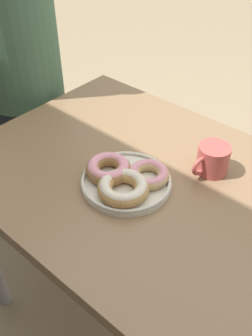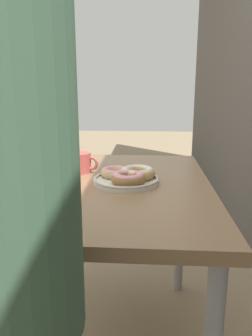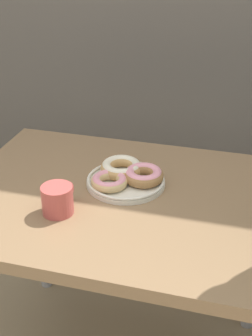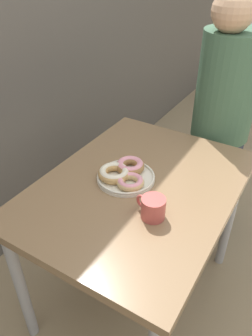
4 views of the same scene
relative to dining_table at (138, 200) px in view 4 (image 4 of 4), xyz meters
name	(u,v)px [view 4 (image 4 of 4)]	position (x,y,z in m)	size (l,w,h in m)	color
ground_plane	(177,314)	(0.00, -0.25, -0.68)	(14.00, 14.00, 0.00)	#937F60
dining_table	(138,200)	(0.00, 0.00, 0.00)	(1.04, 0.78, 0.77)	#846647
donut_plate	(124,174)	(0.00, 0.07, 0.12)	(0.27, 0.26, 0.06)	silver
coffee_mug	(153,207)	(-0.15, -0.14, 0.13)	(0.09, 0.13, 0.09)	#B74C47
person_figure	(223,122)	(0.73, -0.13, 0.10)	(0.38, 0.32, 1.46)	#232838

